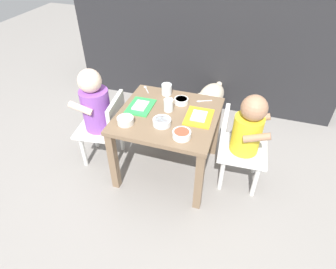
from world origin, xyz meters
TOP-DOWN VIEW (x-y plane):
  - ground_plane at (0.00, 0.00)m, footprint 7.00×7.00m
  - kitchen_cabinet_back at (0.00, 1.02)m, footprint 2.19×0.35m
  - dining_table at (0.00, 0.00)m, footprint 0.58×0.56m
  - seated_child_left at (-0.45, -0.03)m, footprint 0.31×0.31m
  - seated_child_right at (0.45, 0.03)m, footprint 0.29×0.29m
  - dog at (0.14, 0.66)m, footprint 0.25×0.42m
  - food_tray_left at (-0.18, 0.02)m, footprint 0.15×0.20m
  - food_tray_right at (0.18, 0.02)m, footprint 0.16×0.20m
  - water_cup_left at (-0.01, 0.04)m, footprint 0.06×0.06m
  - water_cup_right at (-0.08, 0.21)m, footprint 0.07×0.07m
  - veggie_bowl_far at (0.00, -0.11)m, footprint 0.10×0.10m
  - veggie_bowl_near at (0.14, -0.18)m, footprint 0.10×0.10m
  - cereal_bowl_left_side at (-0.20, -0.16)m, footprint 0.09×0.09m
  - cereal_bowl_right_side at (0.04, 0.14)m, footprint 0.09×0.09m
  - spoon_by_left_tray at (-0.23, 0.23)m, footprint 0.07×0.09m
  - spoon_by_right_tray at (0.16, 0.20)m, footprint 0.10×0.05m

SIDE VIEW (x-z plane):
  - ground_plane at x=0.00m, z-range 0.00..0.00m
  - dog at x=0.14m, z-range 0.05..0.36m
  - dining_table at x=0.00m, z-range 0.15..0.59m
  - seated_child_right at x=0.45m, z-range 0.08..0.71m
  - seated_child_left at x=-0.45m, z-range 0.08..0.75m
  - spoon_by_left_tray at x=-0.23m, z-range 0.44..0.45m
  - spoon_by_right_tray at x=0.16m, z-range 0.44..0.45m
  - food_tray_left at x=-0.18m, z-range 0.44..0.46m
  - food_tray_right at x=0.18m, z-range 0.44..0.46m
  - cereal_bowl_right_side at x=0.04m, z-range 0.45..0.48m
  - veggie_bowl_far at x=0.00m, z-range 0.45..0.48m
  - veggie_bowl_near at x=0.14m, z-range 0.45..0.48m
  - cereal_bowl_left_side at x=-0.20m, z-range 0.45..0.48m
  - water_cup_right at x=-0.08m, z-range 0.44..0.51m
  - water_cup_left at x=-0.01m, z-range 0.44..0.51m
  - kitchen_cabinet_back at x=0.00m, z-range 0.00..0.99m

